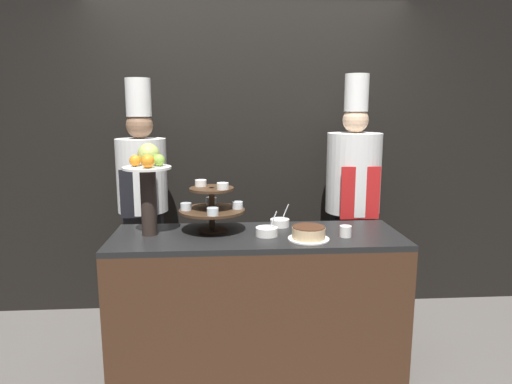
# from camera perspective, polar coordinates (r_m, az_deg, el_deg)

# --- Properties ---
(wall_back) EXTENTS (10.00, 0.06, 2.80)m
(wall_back) POSITION_cam_1_polar(r_m,az_deg,el_deg) (3.74, -0.95, 6.38)
(wall_back) COLOR black
(wall_back) RESTS_ON ground_plane
(buffet_counter) EXTENTS (1.80, 0.62, 0.89)m
(buffet_counter) POSITION_cam_1_polar(r_m,az_deg,el_deg) (3.00, 0.14, -13.51)
(buffet_counter) COLOR #422819
(buffet_counter) RESTS_ON ground_plane
(tiered_stand) EXTENTS (0.42, 0.42, 0.32)m
(tiered_stand) POSITION_cam_1_polar(r_m,az_deg,el_deg) (2.90, -5.54, -1.71)
(tiered_stand) COLOR #3D2819
(tiered_stand) RESTS_ON buffet_counter
(fruit_pedestal) EXTENTS (0.29, 0.29, 0.56)m
(fruit_pedestal) POSITION_cam_1_polar(r_m,az_deg,el_deg) (2.86, -13.33, 1.82)
(fruit_pedestal) COLOR #2D231E
(fruit_pedestal) RESTS_ON buffet_counter
(cake_round) EXTENTS (0.25, 0.25, 0.08)m
(cake_round) POSITION_cam_1_polar(r_m,az_deg,el_deg) (2.75, 6.60, -5.15)
(cake_round) COLOR white
(cake_round) RESTS_ON buffet_counter
(cup_white) EXTENTS (0.07, 0.07, 0.07)m
(cup_white) POSITION_cam_1_polar(r_m,az_deg,el_deg) (2.84, 11.13, -4.84)
(cup_white) COLOR white
(cup_white) RESTS_ON buffet_counter
(serving_bowl_near) EXTENTS (0.14, 0.14, 0.15)m
(serving_bowl_near) POSITION_cam_1_polar(r_m,az_deg,el_deg) (2.82, 1.37, -4.95)
(serving_bowl_near) COLOR white
(serving_bowl_near) RESTS_ON buffet_counter
(serving_bowl_far) EXTENTS (0.13, 0.13, 0.15)m
(serving_bowl_far) POSITION_cam_1_polar(r_m,az_deg,el_deg) (3.04, 3.00, -3.84)
(serving_bowl_far) COLOR white
(serving_bowl_far) RESTS_ON buffet_counter
(chef_left) EXTENTS (0.36, 0.36, 1.87)m
(chef_left) POSITION_cam_1_polar(r_m,az_deg,el_deg) (3.45, -13.96, -0.60)
(chef_left) COLOR #28282D
(chef_left) RESTS_ON ground_plane
(chef_center_left) EXTENTS (0.41, 0.41, 1.91)m
(chef_center_left) POSITION_cam_1_polar(r_m,az_deg,el_deg) (3.53, 11.99, -0.27)
(chef_center_left) COLOR black
(chef_center_left) RESTS_ON ground_plane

